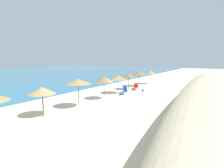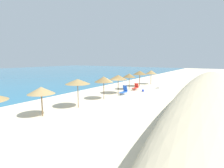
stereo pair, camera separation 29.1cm
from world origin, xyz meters
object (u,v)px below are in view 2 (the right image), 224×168
object	(u,v)px
beach_umbrella_4	(118,77)
lounge_chair_2	(124,91)
lounge_chair_1	(136,87)
cooler_box	(158,87)
beach_umbrella_7	(151,72)
beach_umbrella_3	(104,79)
beach_ball	(143,90)
beach_umbrella_6	(140,73)
beach_umbrella_1	(41,90)
beach_umbrella_5	(129,75)
beach_umbrella_2	(78,82)

from	to	relation	value
beach_umbrella_4	lounge_chair_2	xyz separation A→B (m)	(-0.12, -0.94, -1.74)
lounge_chair_1	cooler_box	size ratio (longest dim) A/B	2.64
beach_umbrella_4	beach_umbrella_7	xyz separation A→B (m)	(11.17, -0.38, 0.01)
beach_umbrella_4	beach_umbrella_7	world-z (taller)	beach_umbrella_7
beach_umbrella_3	lounge_chair_1	xyz separation A→B (m)	(7.85, -0.31, -1.94)
beach_ball	beach_umbrella_3	bearing A→B (deg)	164.29
lounge_chair_2	cooler_box	bearing A→B (deg)	-109.23
beach_umbrella_6	beach_umbrella_3	bearing A→B (deg)	-177.00
beach_umbrella_4	beach_umbrella_7	bearing A→B (deg)	-1.94
beach_umbrella_1	beach_umbrella_3	xyz separation A→B (m)	(7.85, -0.55, 0.19)
beach_umbrella_5	lounge_chair_2	world-z (taller)	beach_umbrella_5
beach_umbrella_6	cooler_box	size ratio (longest dim) A/B	4.65
beach_umbrella_6	lounge_chair_1	distance (m)	4.04
lounge_chair_2	beach_ball	xyz separation A→B (m)	(3.26, -1.34, -0.31)
beach_umbrella_6	beach_ball	size ratio (longest dim) A/B	7.28
lounge_chair_1	beach_ball	world-z (taller)	lounge_chair_1
beach_umbrella_1	beach_umbrella_6	size ratio (longest dim) A/B	0.91
beach_umbrella_6	cooler_box	xyz separation A→B (m)	(-0.35, -3.44, -2.18)
beach_umbrella_2	beach_umbrella_6	bearing A→B (deg)	2.31
beach_umbrella_4	lounge_chair_2	bearing A→B (deg)	-97.25
lounge_chair_1	cooler_box	distance (m)	3.99
beach_umbrella_2	beach_umbrella_5	distance (m)	11.82
lounge_chair_2	beach_umbrella_7	bearing A→B (deg)	-89.19
beach_umbrella_5	beach_umbrella_6	bearing A→B (deg)	-0.43
beach_umbrella_7	beach_umbrella_6	bearing A→B (deg)	170.26
beach_umbrella_2	beach_umbrella_3	bearing A→B (deg)	0.49
beach_umbrella_4	beach_ball	size ratio (longest dim) A/B	6.92
beach_umbrella_2	cooler_box	size ratio (longest dim) A/B	4.81
beach_umbrella_4	cooler_box	xyz separation A→B (m)	(7.15, -3.19, -2.06)
beach_umbrella_2	beach_umbrella_3	distance (m)	4.30
beach_umbrella_3	beach_ball	xyz separation A→B (m)	(6.92, -1.95, -2.15)
beach_umbrella_4	beach_umbrella_6	bearing A→B (deg)	1.93
beach_umbrella_1	beach_umbrella_4	distance (m)	11.63
beach_umbrella_3	beach_ball	distance (m)	7.50
beach_umbrella_2	lounge_chair_1	size ratio (longest dim) A/B	1.82
beach_umbrella_4	beach_umbrella_5	bearing A→B (deg)	4.31
beach_umbrella_1	beach_umbrella_5	bearing A→B (deg)	0.27
beach_umbrella_4	beach_ball	world-z (taller)	beach_umbrella_4
beach_umbrella_1	beach_umbrella_4	size ratio (longest dim) A/B	0.96
beach_umbrella_4	cooler_box	distance (m)	8.10
lounge_chair_2	beach_umbrella_4	bearing A→B (deg)	-9.32
beach_umbrella_5	beach_umbrella_6	distance (m)	3.78
lounge_chair_2	beach_ball	world-z (taller)	lounge_chair_2
beach_umbrella_7	beach_ball	world-z (taller)	beach_umbrella_7
beach_umbrella_1	beach_umbrella_2	world-z (taller)	beach_umbrella_2
beach_umbrella_2	beach_ball	distance (m)	11.62
lounge_chair_1	beach_umbrella_1	bearing A→B (deg)	80.27
beach_umbrella_2	beach_ball	size ratio (longest dim) A/B	7.54
beach_umbrella_4	cooler_box	bearing A→B (deg)	-24.04
beach_umbrella_2	cooler_box	world-z (taller)	beach_umbrella_2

